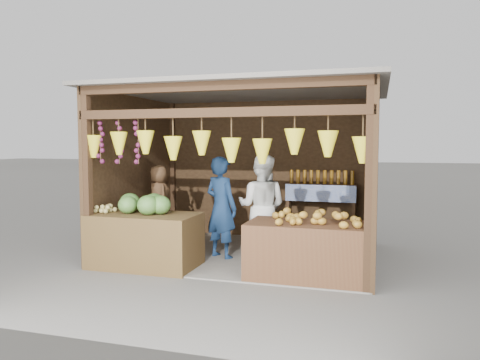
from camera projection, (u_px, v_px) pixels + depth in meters
name	position (u px, v px, depth m)	size (l,w,h in m)	color
ground	(246.00, 255.00, 7.58)	(80.00, 80.00, 0.00)	#514F49
stall_structure	(243.00, 152.00, 7.42)	(4.30, 3.30, 2.66)	slate
back_shelf	(321.00, 195.00, 8.44)	(1.25, 0.32, 1.32)	#382314
counter_left	(145.00, 240.00, 6.83)	(1.55, 0.85, 0.78)	#463017
counter_right	(308.00, 251.00, 6.20)	(1.59, 0.85, 0.76)	#452617
stool	(159.00, 239.00, 8.03)	(0.35, 0.35, 0.32)	black
man_standing	(221.00, 208.00, 7.31)	(0.58, 0.38, 1.60)	#142B4E
woman_standing	(262.00, 206.00, 7.34)	(0.79, 0.62, 1.64)	white
vendor_seated	(159.00, 198.00, 7.98)	(0.54, 0.35, 1.11)	brown
melon_pile	(143.00, 202.00, 6.85)	(1.00, 0.50, 0.32)	#245516
tanfruit_pile	(104.00, 208.00, 6.93)	(0.34, 0.40, 0.13)	tan
mango_pile	(315.00, 215.00, 6.09)	(1.40, 0.64, 0.22)	#C95D1A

